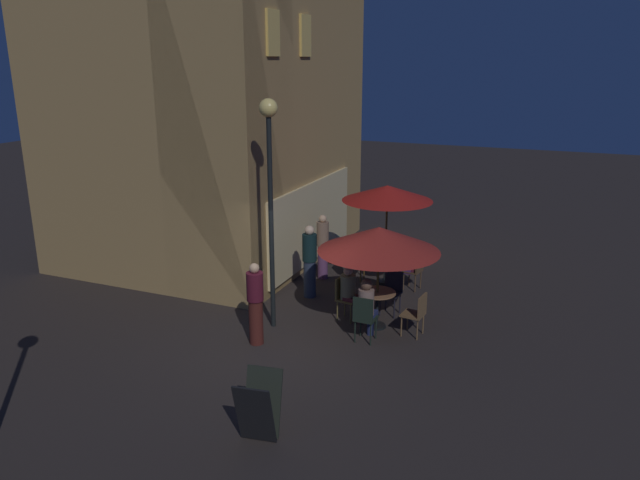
{
  "coord_description": "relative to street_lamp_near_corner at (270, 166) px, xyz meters",
  "views": [
    {
      "loc": [
        -9.46,
        -5.01,
        5.36
      ],
      "look_at": [
        0.97,
        -0.64,
        1.97
      ],
      "focal_mm": 33.96,
      "sensor_mm": 36.0,
      "label": 1
    }
  ],
  "objects": [
    {
      "name": "patron_standing_5",
      "position": [
        1.79,
        -0.05,
        -2.49
      ],
      "size": [
        0.33,
        0.33,
        1.73
      ],
      "rotation": [
        0.0,
        0.0,
        2.04
      ],
      "color": "#273249",
      "rests_on": "ground"
    },
    {
      "name": "cafe_building",
      "position": [
        2.97,
        2.84,
        0.73
      ],
      "size": [
        7.2,
        6.45,
        8.2
      ],
      "color": "#AA864F",
      "rests_on": "ground"
    },
    {
      "name": "cafe_chair_3",
      "position": [
        0.9,
        -1.24,
        -2.8
      ],
      "size": [
        0.46,
        0.46,
        0.94
      ],
      "rotation": [
        0.0,
        0.0,
        -1.72
      ],
      "color": "brown",
      "rests_on": "ground"
    },
    {
      "name": "cafe_chair_5",
      "position": [
        3.16,
        -2.22,
        -2.83
      ],
      "size": [
        0.45,
        0.45,
        0.89
      ],
      "rotation": [
        0.0,
        0.0,
        1.38
      ],
      "color": "#4F3925",
      "rests_on": "ground"
    },
    {
      "name": "street_lamp_near_corner",
      "position": [
        0.0,
        0.0,
        0.0
      ],
      "size": [
        0.36,
        0.36,
        4.65
      ],
      "color": "black",
      "rests_on": "ground"
    },
    {
      "name": "patron_standing_4",
      "position": [
        -0.85,
        -0.06,
        -2.53
      ],
      "size": [
        0.33,
        0.33,
        1.66
      ],
      "rotation": [
        0.0,
        0.0,
        3.55
      ],
      "color": "#4D1D18",
      "rests_on": "ground"
    },
    {
      "name": "menu_sandwich_board",
      "position": [
        -3.6,
        -1.6,
        -2.85
      ],
      "size": [
        0.75,
        0.64,
        1.0
      ],
      "rotation": [
        0.0,
        0.0,
        0.15
      ],
      "color": "black",
      "rests_on": "ground"
    },
    {
      "name": "ground_plane",
      "position": [
        -0.88,
        -0.38,
        -3.37
      ],
      "size": [
        60.0,
        60.0,
        0.0
      ],
      "primitive_type": "plane",
      "color": "#2C2623"
    },
    {
      "name": "patron_seated_1",
      "position": [
        0.87,
        -1.38,
        -2.69
      ],
      "size": [
        0.37,
        0.53,
        1.2
      ],
      "rotation": [
        0.0,
        0.0,
        -1.72
      ],
      "color": "#4E1E25",
      "rests_on": "ground"
    },
    {
      "name": "patron_standing_3",
      "position": [
        3.06,
        0.15,
        -2.52
      ],
      "size": [
        0.3,
        0.3,
        1.66
      ],
      "rotation": [
        0.0,
        0.0,
        3.25
      ],
      "color": "#623B66",
      "rests_on": "ground"
    },
    {
      "name": "cafe_chair_2",
      "position": [
        1.59,
        -2.09,
        -2.79
      ],
      "size": [
        0.45,
        0.45,
        0.95
      ],
      "rotation": [
        0.0,
        0.0,
        3.04
      ],
      "color": "black",
      "rests_on": "ground"
    },
    {
      "name": "cafe_chair_0",
      "position": [
        -0.02,
        -2.0,
        -2.79
      ],
      "size": [
        0.41,
        0.41,
        0.97
      ],
      "rotation": [
        0.0,
        0.0,
        -0.01
      ],
      "color": "black",
      "rests_on": "ground"
    },
    {
      "name": "patron_seated_0",
      "position": [
        0.13,
        -2.0,
        -2.63
      ],
      "size": [
        0.52,
        0.31,
        1.3
      ],
      "rotation": [
        0.0,
        0.0,
        -0.01
      ],
      "color": "navy",
      "rests_on": "ground"
    },
    {
      "name": "cafe_table_0",
      "position": [
        0.78,
        -2.01,
        -2.79
      ],
      "size": [
        0.76,
        0.76,
        0.78
      ],
      "color": "black",
      "rests_on": "ground"
    },
    {
      "name": "patio_umbrella_1",
      "position": [
        3.32,
        -1.41,
        -1.09
      ],
      "size": [
        2.18,
        2.18,
        2.48
      ],
      "color": "black",
      "rests_on": "ground"
    },
    {
      "name": "cafe_chair_4",
      "position": [
        3.26,
        -0.57,
        -2.79
      ],
      "size": [
        0.47,
        0.47,
        0.94
      ],
      "rotation": [
        0.0,
        0.0,
        -1.49
      ],
      "color": "brown",
      "rests_on": "ground"
    },
    {
      "name": "patron_seated_2",
      "position": [
        3.19,
        -2.09,
        -2.66
      ],
      "size": [
        0.43,
        0.55,
        1.24
      ],
      "rotation": [
        0.0,
        0.0,
        1.38
      ],
      "color": "#522F6F",
      "rests_on": "ground"
    },
    {
      "name": "cafe_chair_1",
      "position": [
        0.68,
        -2.88,
        -2.83
      ],
      "size": [
        0.47,
        0.47,
        0.89
      ],
      "rotation": [
        0.0,
        0.0,
        1.45
      ],
      "color": "brown",
      "rests_on": "ground"
    },
    {
      "name": "patio_umbrella_0",
      "position": [
        0.78,
        -2.01,
        -1.46
      ],
      "size": [
        2.48,
        2.48,
        2.16
      ],
      "color": "black",
      "rests_on": "ground"
    },
    {
      "name": "cafe_table_1",
      "position": [
        3.32,
        -1.41,
        -2.88
      ],
      "size": [
        0.61,
        0.61,
        0.74
      ],
      "color": "black",
      "rests_on": "ground"
    }
  ]
}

